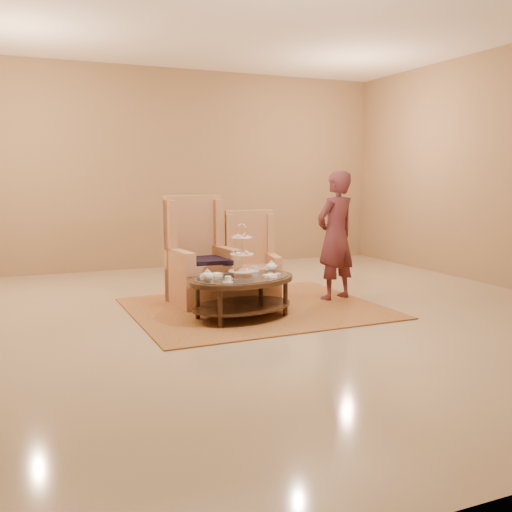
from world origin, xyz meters
name	(u,v)px	position (x,y,z in m)	size (l,w,h in m)	color
ground	(261,316)	(0.00, 0.00, 0.00)	(8.00, 8.00, 0.00)	tan
ceiling	(261,316)	(0.00, 0.00, 0.00)	(8.00, 8.00, 0.02)	white
wall_back	(171,169)	(0.00, 4.00, 1.75)	(8.00, 0.04, 3.50)	#967752
rug	(256,308)	(0.08, 0.36, 0.01)	(3.04, 2.55, 0.02)	#A9773C
tea_table	(242,284)	(-0.25, -0.03, 0.40)	(1.49, 1.19, 1.10)	black
armchair_left	(200,267)	(-0.46, 0.94, 0.47)	(0.82, 0.84, 1.39)	tan
armchair_right	(252,271)	(0.22, 0.83, 0.40)	(0.76, 0.78, 1.18)	tan
person	(336,236)	(1.26, 0.44, 0.85)	(0.71, 0.57, 1.71)	#562429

